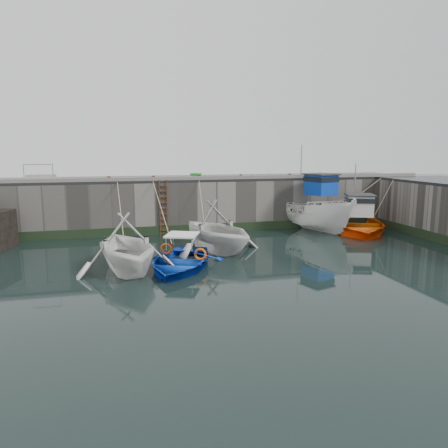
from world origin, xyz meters
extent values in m
plane|color=black|center=(0.00, 0.00, 0.00)|extent=(120.00, 120.00, 0.00)
cube|color=slate|center=(0.00, 12.50, 1.50)|extent=(30.00, 5.00, 3.00)
cube|color=black|center=(0.00, 12.50, 3.08)|extent=(30.00, 5.00, 0.16)
cube|color=slate|center=(0.00, 10.15, 3.26)|extent=(30.00, 0.30, 0.20)
cube|color=black|center=(0.00, 9.96, 0.25)|extent=(30.00, 0.08, 0.50)
cylinder|color=#3F1E0F|center=(-2.22, 9.92, 1.60)|extent=(0.07, 0.07, 3.20)
cylinder|color=#3F1E0F|center=(-1.78, 9.92, 1.60)|extent=(0.07, 0.07, 3.20)
cube|color=#3F1E0F|center=(-2.00, 9.90, 0.25)|extent=(0.44, 0.06, 0.05)
cube|color=#3F1E0F|center=(-2.00, 9.90, 0.58)|extent=(0.44, 0.06, 0.05)
cube|color=#3F1E0F|center=(-2.00, 9.90, 0.91)|extent=(0.44, 0.06, 0.05)
cube|color=#3F1E0F|center=(-2.00, 9.90, 1.24)|extent=(0.44, 0.06, 0.05)
cube|color=#3F1E0F|center=(-2.00, 9.90, 1.57)|extent=(0.44, 0.06, 0.05)
cube|color=#3F1E0F|center=(-2.00, 9.90, 1.90)|extent=(0.44, 0.06, 0.05)
cube|color=#3F1E0F|center=(-2.00, 9.90, 2.23)|extent=(0.44, 0.06, 0.05)
cube|color=#3F1E0F|center=(-2.00, 9.90, 2.56)|extent=(0.44, 0.06, 0.05)
cube|color=#3F1E0F|center=(-2.00, 9.90, 2.89)|extent=(0.44, 0.06, 0.05)
imported|color=white|center=(-4.40, 2.58, 0.00)|extent=(5.26, 5.83, 2.69)
imported|color=#0C38B4|center=(-2.20, 2.49, 0.00)|extent=(5.16, 5.95, 1.03)
imported|color=silver|center=(0.00, 5.16, 0.00)|extent=(6.16, 6.58, 2.79)
imported|color=white|center=(7.20, 9.27, 0.94)|extent=(4.43, 7.11, 2.57)
cube|color=#0B36AA|center=(7.38, 8.70, 2.82)|extent=(1.79, 1.86, 1.20)
cube|color=black|center=(7.38, 8.70, 3.17)|extent=(1.87, 1.93, 0.28)
cube|color=#262628|center=(7.38, 8.70, 3.46)|extent=(2.05, 2.11, 0.08)
cylinder|color=#A5A8AD|center=(6.83, 10.42, 3.72)|extent=(0.08, 0.08, 3.00)
imported|color=#FC5D0D|center=(9.50, 8.00, 0.35)|extent=(6.94, 8.05, 1.40)
cube|color=silver|center=(9.28, 7.44, 1.65)|extent=(1.85, 1.90, 1.20)
cube|color=black|center=(9.28, 7.44, 2.00)|extent=(1.92, 1.98, 0.28)
cube|color=#262628|center=(9.28, 7.44, 2.29)|extent=(2.10, 2.16, 0.08)
cylinder|color=#A5A8AD|center=(9.93, 9.12, 2.55)|extent=(0.08, 0.08, 3.00)
cube|color=green|center=(0.16, 11.04, 3.33)|extent=(0.75, 0.55, 0.34)
cylinder|color=#A5A8AD|center=(-9.50, 10.60, 3.66)|extent=(0.05, 0.05, 1.00)
cylinder|color=#A5A8AD|center=(-8.00, 10.60, 3.66)|extent=(0.05, 0.05, 1.00)
cylinder|color=#A5A8AD|center=(-8.75, 10.60, 4.12)|extent=(1.50, 0.05, 0.05)
cube|color=gray|center=(-8.75, 11.10, 3.25)|extent=(1.60, 0.35, 0.18)
cube|color=gray|center=(-8.75, 11.45, 3.43)|extent=(1.60, 0.35, 0.18)
cylinder|color=#3F1E0F|center=(-5.00, 10.25, 3.30)|extent=(0.18, 0.18, 0.28)
cylinder|color=#3F1E0F|center=(-2.50, 10.25, 3.30)|extent=(0.18, 0.18, 0.28)
cylinder|color=#3F1E0F|center=(0.20, 10.25, 3.30)|extent=(0.18, 0.18, 0.28)
cylinder|color=#3F1E0F|center=(2.80, 10.25, 3.30)|extent=(0.18, 0.18, 0.28)
cylinder|color=#3F1E0F|center=(6.00, 10.25, 3.30)|extent=(0.18, 0.18, 0.28)
camera|label=1|loc=(-4.86, -15.36, 4.96)|focal=35.00mm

